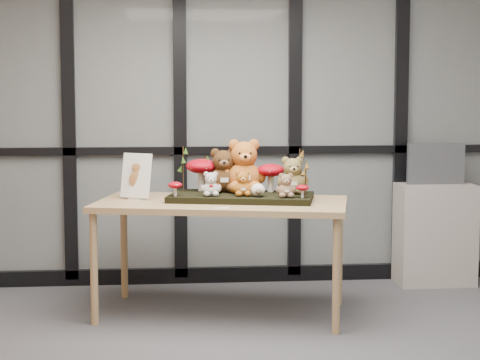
{
  "coord_description": "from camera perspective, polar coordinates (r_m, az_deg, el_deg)",
  "views": [
    {
      "loc": [
        -0.62,
        -4.28,
        1.57
      ],
      "look_at": [
        -0.08,
        1.46,
        0.93
      ],
      "focal_mm": 65.0,
      "sensor_mm": 36.0,
      "label": 1
    }
  ],
  "objects": [
    {
      "name": "diorama_tray",
      "position": [
        5.89,
        0.09,
        -1.14
      ],
      "size": [
        1.04,
        0.69,
        0.04
      ],
      "primitive_type": "cube",
      "rotation": [
        0.0,
        0.0,
        -0.23
      ],
      "color": "black",
      "rests_on": "display_table"
    },
    {
      "name": "mushroom_front_left",
      "position": [
        5.79,
        -4.28,
        -0.54
      ],
      "size": [
        0.1,
        0.1,
        0.11
      ],
      "primitive_type": null,
      "color": "#970410",
      "rests_on": "diorama_tray"
    },
    {
      "name": "mushroom_back_right",
      "position": [
        6.0,
        2.03,
        0.24
      ],
      "size": [
        0.19,
        0.19,
        0.21
      ],
      "primitive_type": null,
      "color": "#970410",
      "rests_on": "diorama_tray"
    },
    {
      "name": "sprig_dry_mid_right",
      "position": [
        5.81,
        4.32,
        0.09
      ],
      "size": [
        0.05,
        0.05,
        0.23
      ],
      "primitive_type": null,
      "color": "brown",
      "rests_on": "diorama_tray"
    },
    {
      "name": "glass_partition",
      "position": [
        6.78,
        -0.14,
        5.07
      ],
      "size": [
        4.9,
        0.06,
        2.78
      ],
      "color": "#2D383F",
      "rests_on": "floor"
    },
    {
      "name": "monitor",
      "position": [
        6.93,
        12.73,
        1.05
      ],
      "size": [
        0.45,
        0.05,
        0.32
      ],
      "color": "#46484D",
      "rests_on": "cabinet"
    },
    {
      "name": "plush_cream_hedgehog",
      "position": [
        5.75,
        1.18,
        -0.62
      ],
      "size": [
        0.09,
        0.08,
        0.1
      ],
      "primitive_type": null,
      "rotation": [
        0.0,
        0.0,
        -0.23
      ],
      "color": "white",
      "rests_on": "diorama_tray"
    },
    {
      "name": "display_table",
      "position": [
        5.86,
        -1.21,
        -2.03
      ],
      "size": [
        1.81,
        1.19,
        0.78
      ],
      "rotation": [
        0.0,
        0.0,
        -0.23
      ],
      "color": "#A28258",
      "rests_on": "floor"
    },
    {
      "name": "bear_brown_medium",
      "position": [
        6.0,
        -1.1,
        0.8
      ],
      "size": [
        0.3,
        0.28,
        0.33
      ],
      "primitive_type": null,
      "rotation": [
        0.0,
        0.0,
        -0.23
      ],
      "color": "#432812",
      "rests_on": "diorama_tray"
    },
    {
      "name": "sprig_dry_far_right",
      "position": [
        5.93,
        3.94,
        0.6
      ],
      "size": [
        0.05,
        0.05,
        0.31
      ],
      "primitive_type": null,
      "color": "brown",
      "rests_on": "diorama_tray"
    },
    {
      "name": "bear_tan_back",
      "position": [
        5.91,
        3.46,
        0.44
      ],
      "size": [
        0.25,
        0.24,
        0.28
      ],
      "primitive_type": null,
      "rotation": [
        0.0,
        0.0,
        -0.23
      ],
      "color": "olive",
      "rests_on": "diorama_tray"
    },
    {
      "name": "mushroom_front_right",
      "position": [
        5.71,
        4.12,
        -0.7
      ],
      "size": [
        0.09,
        0.09,
        0.1
      ],
      "primitive_type": null,
      "color": "#970410",
      "rests_on": "diorama_tray"
    },
    {
      "name": "bear_pooh_yellow",
      "position": [
        5.99,
        0.26,
        1.12
      ],
      "size": [
        0.36,
        0.34,
        0.4
      ],
      "primitive_type": null,
      "rotation": [
        0.0,
        0.0,
        -0.23
      ],
      "color": "#C56523",
      "rests_on": "diorama_tray"
    },
    {
      "name": "room_shell",
      "position": [
        4.32,
        2.9,
        7.81
      ],
      "size": [
        5.0,
        5.0,
        5.0
      ],
      "color": "beige",
      "rests_on": "floor"
    },
    {
      "name": "sprig_green_far_left",
      "position": [
        6.06,
        -3.75,
        0.75
      ],
      "size": [
        0.05,
        0.05,
        0.31
      ],
      "primitive_type": null,
      "color": "#1A360C",
      "rests_on": "diorama_tray"
    },
    {
      "name": "cabinet",
      "position": [
        6.98,
        12.66,
        -3.49
      ],
      "size": [
        0.59,
        0.34,
        0.79
      ],
      "primitive_type": "cube",
      "color": "gray",
      "rests_on": "floor"
    },
    {
      "name": "label_card",
      "position": [
        5.51,
        -1.22,
        -1.85
      ],
      "size": [
        0.09,
        0.03,
        0.0
      ],
      "primitive_type": "cube",
      "color": "white",
      "rests_on": "display_table"
    },
    {
      "name": "sprig_green_centre",
      "position": [
        6.07,
        -0.39,
        0.21
      ],
      "size": [
        0.05,
        0.05,
        0.19
      ],
      "primitive_type": null,
      "color": "#1A360C",
      "rests_on": "diorama_tray"
    },
    {
      "name": "sprig_green_mid_left",
      "position": [
        6.09,
        -2.31,
        0.46
      ],
      "size": [
        0.05,
        0.05,
        0.24
      ],
      "primitive_type": null,
      "color": "#1A360C",
      "rests_on": "diorama_tray"
    },
    {
      "name": "bear_white_bow",
      "position": [
        5.78,
        -1.93,
        -0.17
      ],
      "size": [
        0.16,
        0.15,
        0.18
      ],
      "primitive_type": null,
      "rotation": [
        0.0,
        0.0,
        -0.23
      ],
      "color": "beige",
      "rests_on": "diorama_tray"
    },
    {
      "name": "mushroom_back_left",
      "position": [
        6.06,
        -2.53,
        0.44
      ],
      "size": [
        0.22,
        0.22,
        0.25
      ],
      "primitive_type": null,
      "color": "#970410",
      "rests_on": "diorama_tray"
    },
    {
      "name": "bear_small_yellow",
      "position": [
        5.78,
        0.18,
        -0.14
      ],
      "size": [
        0.17,
        0.16,
        0.19
      ],
      "primitive_type": null,
      "rotation": [
        0.0,
        0.0,
        -0.23
      ],
      "color": "#AB5F19",
      "rests_on": "diorama_tray"
    },
    {
      "name": "sign_holder",
      "position": [
        5.97,
        -6.82,
        0.15
      ],
      "size": [
        0.22,
        0.16,
        0.31
      ],
      "rotation": [
        0.0,
        0.0,
        -0.51
      ],
      "color": "silver",
      "rests_on": "display_table"
    },
    {
      "name": "bear_beige_small",
      "position": [
        5.72,
        3.03,
        -0.27
      ],
      "size": [
        0.16,
        0.15,
        0.18
      ],
      "primitive_type": null,
      "rotation": [
        0.0,
        0.0,
        -0.23
      ],
      "color": "#88654A",
      "rests_on": "diorama_tray"
    }
  ]
}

